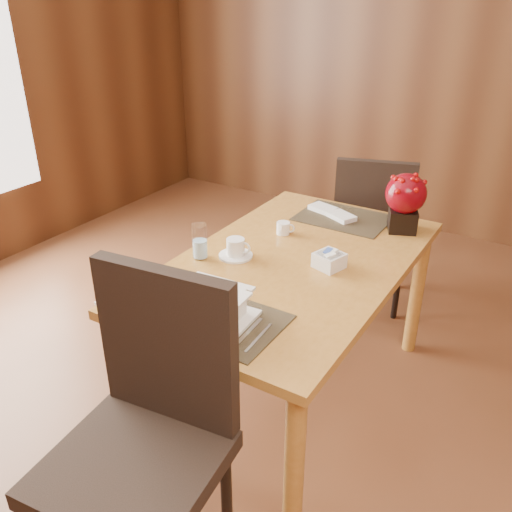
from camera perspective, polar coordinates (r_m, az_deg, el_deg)
The scene contains 15 objects.
ground at distance 2.42m, azimuth -4.03°, elevation -22.32°, with size 6.00×6.00×0.00m, color brown.
back_wall at distance 4.39m, azimuth 20.07°, elevation 19.74°, with size 5.00×0.02×2.80m, color #573119.
dining_table at distance 2.40m, azimuth 3.77°, elevation -2.51°, with size 0.90×1.50×0.75m.
placemat_near at distance 1.95m, azimuth -3.88°, elevation -6.69°, with size 0.45×0.33×0.01m, color black.
placemat_far at distance 2.81m, azimuth 9.17°, elevation 3.98°, with size 0.45×0.33×0.01m, color black.
soup_setting at distance 1.90m, azimuth -5.21°, elevation -5.65°, with size 0.30×0.30×0.12m.
coffee_cup at distance 2.37m, azimuth -2.16°, elevation 0.73°, with size 0.15×0.15×0.08m.
water_glass at distance 2.35m, azimuth -5.94°, elevation 1.52°, with size 0.07×0.07×0.16m, color white.
creamer_jug at distance 2.59m, azimuth 2.87°, elevation 2.96°, with size 0.08×0.08×0.06m, color white, non-canonical shape.
sugar_caddy at distance 2.30m, azimuth 7.71°, elevation -0.47°, with size 0.11×0.11×0.07m, color white.
berry_decor at distance 2.67m, azimuth 15.43°, elevation 5.81°, with size 0.19×0.19×0.29m.
napkins_far at distance 2.82m, azimuth 8.16°, elevation 4.51°, with size 0.27×0.10×0.02m, color white, non-canonical shape.
bread_plate at distance 2.09m, azimuth -13.80°, elevation -4.80°, with size 0.15×0.15×0.01m, color white.
near_chair at distance 1.79m, azimuth -11.29°, elevation -16.65°, with size 0.56×0.56×1.08m.
far_chair at distance 3.26m, azimuth 12.08°, elevation 3.16°, with size 0.57×0.57×0.98m.
Camera 1 is at (0.96, -1.26, 1.83)m, focal length 38.00 mm.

